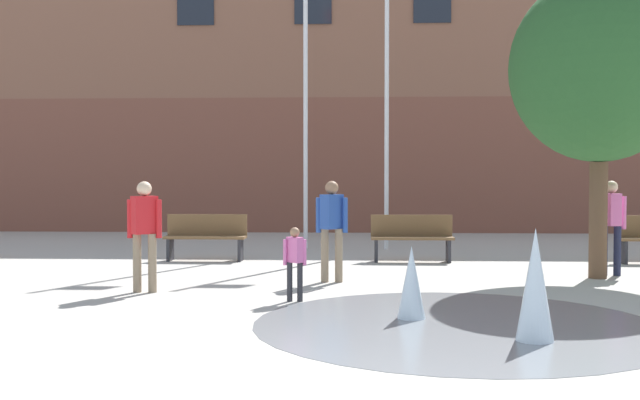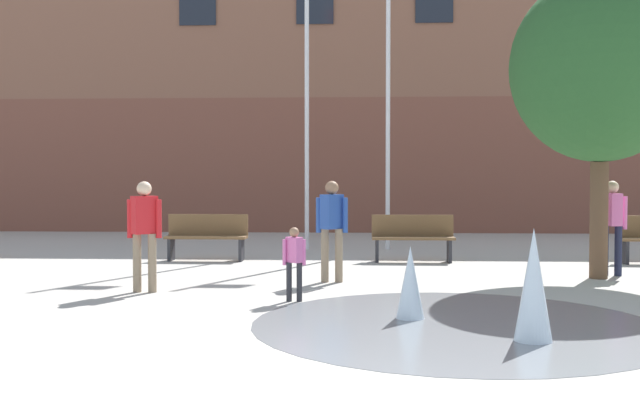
{
  "view_description": "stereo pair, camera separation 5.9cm",
  "coord_description": "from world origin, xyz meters",
  "views": [
    {
      "loc": [
        1.28,
        -5.18,
        1.65
      ],
      "look_at": [
        0.73,
        6.23,
        1.3
      ],
      "focal_mm": 42.0,
      "sensor_mm": 36.0,
      "label": 1
    },
    {
      "loc": [
        1.33,
        -5.18,
        1.65
      ],
      "look_at": [
        0.73,
        6.23,
        1.3
      ],
      "focal_mm": 42.0,
      "sensor_mm": 36.0,
      "label": 2
    }
  ],
  "objects": [
    {
      "name": "library_building",
      "position": [
        0.0,
        20.02,
        4.47
      ],
      "size": [
        36.0,
        6.05,
        8.94
      ],
      "color": "brown",
      "rests_on": "ground"
    },
    {
      "name": "splash_fountain",
      "position": [
        2.56,
        2.96,
        0.32
      ],
      "size": [
        4.6,
        4.6,
        1.14
      ],
      "color": "gray",
      "rests_on": "ground"
    },
    {
      "name": "adult_watching",
      "position": [
        0.9,
        6.51,
        0.93
      ],
      "size": [
        0.5,
        0.39,
        1.59
      ],
      "rotation": [
        0.0,
        0.0,
        -2.31
      ],
      "color": "#89755B",
      "rests_on": "ground"
    },
    {
      "name": "park_bench_under_right_flagpole",
      "position": [
        2.37,
        9.45,
        0.48
      ],
      "size": [
        1.6,
        0.44,
        0.91
      ],
      "color": "#28282D",
      "rests_on": "ground"
    },
    {
      "name": "flagpole_right",
      "position": [
        2.0,
        11.95,
        4.15
      ],
      "size": [
        0.8,
        0.1,
        7.8
      ],
      "color": "silver",
      "rests_on": "ground"
    },
    {
      "name": "child_with_pink_shirt",
      "position": [
        0.47,
        4.65,
        0.58
      ],
      "size": [
        0.31,
        0.23,
        0.99
      ],
      "rotation": [
        0.0,
        0.0,
        2.41
      ],
      "color": "#28282D",
      "rests_on": "ground"
    },
    {
      "name": "teen_by_trashcan",
      "position": [
        5.54,
        7.52,
        0.93
      ],
      "size": [
        0.5,
        0.37,
        1.59
      ],
      "rotation": [
        0.0,
        0.0,
        -1.38
      ],
      "color": "#1E233D",
      "rests_on": "ground"
    },
    {
      "name": "park_bench_center",
      "position": [
        -1.69,
        9.45,
        0.48
      ],
      "size": [
        1.6,
        0.44,
        0.91
      ],
      "color": "#28282D",
      "rests_on": "ground"
    },
    {
      "name": "adult_near_bench",
      "position": [
        -1.74,
        5.33,
        0.93
      ],
      "size": [
        0.5,
        0.37,
        1.59
      ],
      "rotation": [
        0.0,
        0.0,
        0.7
      ],
      "color": "#89755B",
      "rests_on": "ground"
    },
    {
      "name": "street_tree_near_building",
      "position": [
        5.22,
        7.17,
        3.41
      ],
      "size": [
        2.89,
        2.89,
        4.96
      ],
      "color": "brown",
      "rests_on": "ground"
    },
    {
      "name": "flagpole_left",
      "position": [
        0.15,
        11.95,
        4.31
      ],
      "size": [
        0.8,
        0.1,
        8.12
      ],
      "color": "silver",
      "rests_on": "ground"
    }
  ]
}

